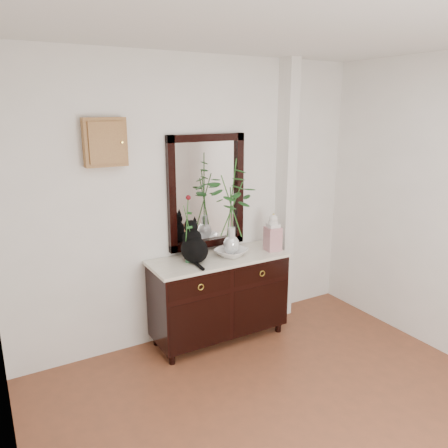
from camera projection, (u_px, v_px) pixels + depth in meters
wall_back at (197, 202)px, 4.18m from camera, size 3.60×0.04×2.70m
pilaster at (285, 194)px, 4.59m from camera, size 0.12×0.20×2.70m
sideboard at (219, 294)px, 4.24m from camera, size 1.33×0.52×0.82m
wall_mirror at (207, 192)px, 4.19m from camera, size 0.80×0.06×1.10m
key_cabinet at (105, 142)px, 3.58m from camera, size 0.35×0.10×0.40m
cat at (194, 242)px, 3.97m from camera, size 0.30×0.36×0.39m
lotus_bowl at (231, 253)px, 4.17m from camera, size 0.39×0.39×0.07m
vase_branches at (232, 207)px, 4.05m from camera, size 0.59×0.59×0.93m
bud_vase_rose at (187, 229)px, 3.93m from camera, size 0.10×0.10×0.64m
ginger_jar at (273, 232)px, 4.30m from camera, size 0.15×0.15×0.38m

